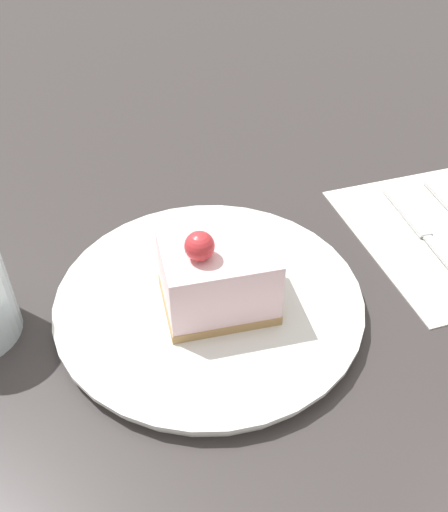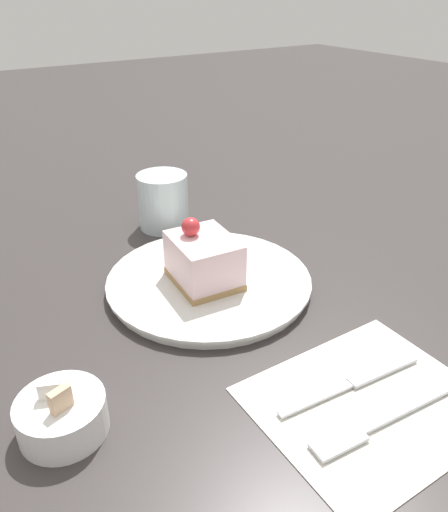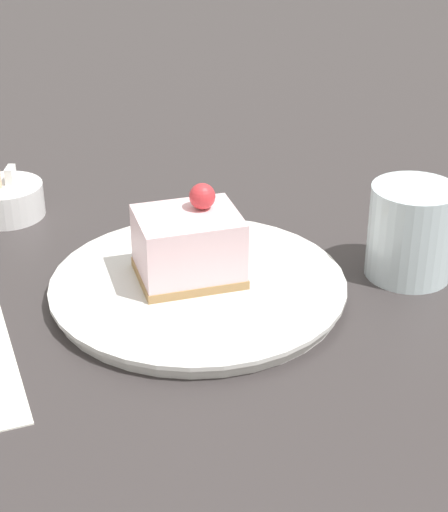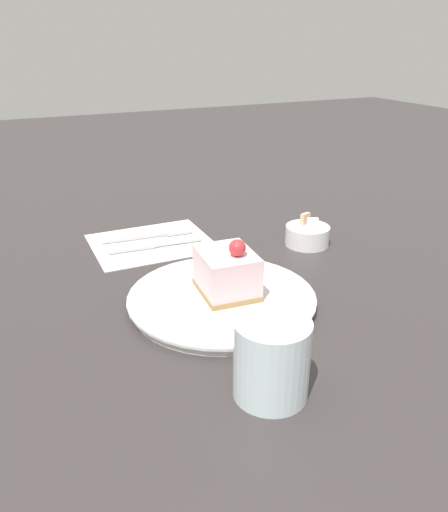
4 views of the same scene
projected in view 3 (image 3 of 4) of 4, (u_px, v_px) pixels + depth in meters
The scene contains 5 objects.
ground_plane at pixel (243, 307), 0.77m from camera, with size 4.00×4.00×0.00m, color #383333.
plate at pixel (198, 287), 0.79m from camera, with size 0.27×0.27×0.01m.
cake_slice at pixel (189, 245), 0.77m from camera, with size 0.10×0.08×0.09m.
sugar_bowl at pixel (6, 200), 0.93m from camera, with size 0.08×0.08×0.06m.
drinking_glass at pixel (413, 233), 0.80m from camera, with size 0.08×0.08×0.09m.
Camera 3 is at (-0.26, -0.61, 0.40)m, focal length 60.00 mm.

